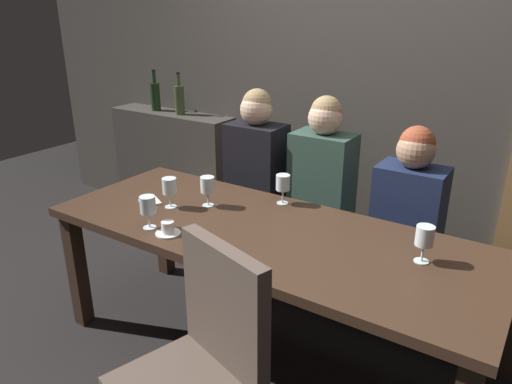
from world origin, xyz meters
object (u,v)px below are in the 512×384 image
dining_table (264,245)px  banquette_bench (323,262)px  wine_bottle_pale_label (179,99)px  wine_glass_end_left (148,206)px  diner_far_end (410,196)px  espresso_cup (168,229)px  chair_near_side (201,360)px  wine_bottle_dark_red (155,96)px  wine_glass_near_right (170,187)px  wine_glass_far_left (208,186)px  diner_redhead (256,158)px  wine_glass_far_right (425,237)px  diner_bearded (323,169)px  wine_glass_center_back (283,183)px

dining_table → banquette_bench: 0.82m
wine_bottle_pale_label → wine_glass_end_left: (0.97, -1.32, -0.22)m
diner_far_end → espresso_cup: (-0.84, -0.99, -0.02)m
dining_table → espresso_cup: 0.47m
chair_near_side → diner_far_end: 1.46m
wine_glass_end_left → espresso_cup: size_ratio=1.37×
chair_near_side → diner_far_end: (0.30, 1.41, 0.23)m
wine_bottle_dark_red → wine_glass_near_right: 1.59m
dining_table → wine_glass_far_left: 0.46m
chair_near_side → diner_redhead: 1.58m
wine_bottle_dark_red → wine_glass_far_right: size_ratio=1.99×
diner_bearded → wine_glass_end_left: diner_bearded is taller
wine_glass_end_left → espresso_cup: (0.12, -0.00, -0.09)m
wine_bottle_dark_red → wine_glass_far_left: 1.62m
wine_glass_far_left → espresso_cup: (0.06, -0.38, -0.09)m
dining_table → diner_redhead: size_ratio=2.65×
wine_bottle_dark_red → wine_glass_end_left: 1.83m
wine_glass_center_back → wine_bottle_pale_label: bearing=152.7°
wine_bottle_dark_red → wine_bottle_pale_label: 0.27m
wine_bottle_dark_red → wine_bottle_pale_label: same height
espresso_cup → banquette_bench: bearing=70.8°
diner_bearded → wine_glass_far_right: diner_bearded is taller
wine_bottle_dark_red → wine_glass_near_right: size_ratio=1.99×
wine_glass_far_left → dining_table: bearing=-10.8°
diner_far_end → wine_glass_center_back: diner_far_end is taller
wine_bottle_pale_label → wine_glass_far_left: 1.42m
diner_far_end → diner_redhead: bearing=-179.1°
diner_redhead → wine_glass_end_left: (0.02, -0.97, 0.01)m
diner_redhead → diner_far_end: bearing=0.9°
diner_bearded → wine_glass_near_right: diner_bearded is taller
diner_redhead → dining_table: bearing=-54.0°
chair_near_side → wine_bottle_pale_label: (-1.63, 1.75, 0.51)m
diner_far_end → wine_glass_far_right: (0.23, -0.59, 0.07)m
diner_redhead → wine_glass_near_right: diner_redhead is taller
wine_glass_end_left → wine_glass_far_right: same height
diner_redhead → wine_glass_far_right: diner_redhead is taller
chair_near_side → wine_glass_far_right: (0.53, 0.82, 0.30)m
banquette_bench → wine_bottle_pale_label: bearing=167.4°
diner_far_end → wine_bottle_dark_red: size_ratio=2.22×
diner_bearded → wine_glass_near_right: size_ratio=5.02×
dining_table → wine_glass_center_back: size_ratio=13.41×
chair_near_side → wine_bottle_dark_red: size_ratio=3.01×
wine_bottle_pale_label → wine_glass_end_left: bearing=-53.7°
chair_near_side → diner_redhead: size_ratio=1.18×
banquette_bench → diner_bearded: (-0.04, 0.02, 0.61)m
dining_table → wine_glass_far_left: size_ratio=13.41×
dining_table → wine_glass_center_back: 0.40m
wine_glass_end_left → diner_bearded: bearing=67.2°
diner_redhead → wine_bottle_dark_red: (-1.22, 0.36, 0.23)m
diner_bearded → diner_far_end: bearing=-3.3°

